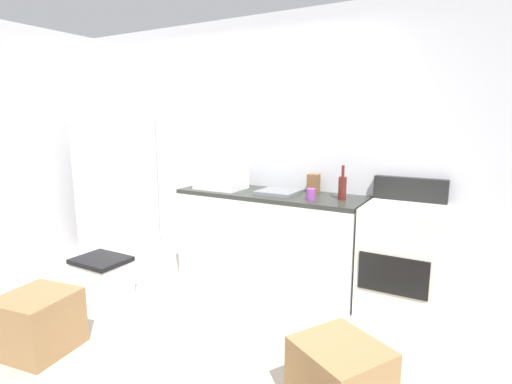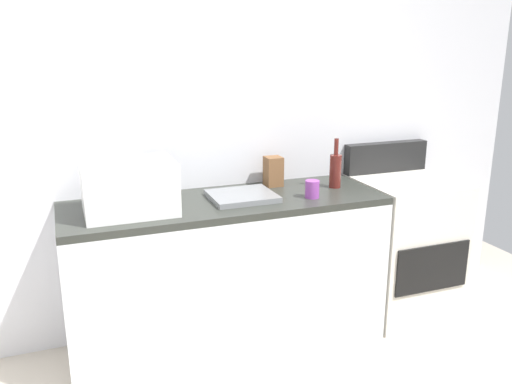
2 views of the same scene
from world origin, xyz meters
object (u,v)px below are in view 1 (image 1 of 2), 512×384
object	(u,v)px
knife_block	(313,184)
stove_oven	(400,258)
refrigerator	(116,179)
microwave	(221,175)
coffee_mug	(311,194)
wine_bottle	(342,187)
storage_bin	(102,278)
cardboard_box_large	(38,323)
cardboard_box_small	(340,380)

from	to	relation	value
knife_block	stove_oven	bearing A→B (deg)	-12.18
refrigerator	stove_oven	world-z (taller)	refrigerator
microwave	coffee_mug	bearing A→B (deg)	-4.71
stove_oven	knife_block	bearing A→B (deg)	167.82
microwave	wine_bottle	bearing A→B (deg)	3.21
refrigerator	stove_oven	bearing A→B (deg)	0.97
coffee_mug	stove_oven	bearing A→B (deg)	10.38
storage_bin	cardboard_box_large	bearing A→B (deg)	-69.58
stove_oven	microwave	world-z (taller)	microwave
microwave	coffee_mug	size ratio (longest dim) A/B	4.60
coffee_mug	cardboard_box_small	size ratio (longest dim) A/B	0.22
stove_oven	knife_block	world-z (taller)	stove_oven
stove_oven	coffee_mug	bearing A→B (deg)	-169.62
stove_oven	microwave	size ratio (longest dim) A/B	2.39
microwave	storage_bin	size ratio (longest dim) A/B	1.00
coffee_mug	storage_bin	bearing A→B (deg)	-149.53
refrigerator	microwave	xyz separation A→B (m)	(1.52, 0.00, 0.15)
stove_oven	storage_bin	size ratio (longest dim) A/B	2.39
wine_bottle	storage_bin	size ratio (longest dim) A/B	0.65
coffee_mug	storage_bin	world-z (taller)	coffee_mug
microwave	cardboard_box_large	size ratio (longest dim) A/B	1.03
refrigerator	storage_bin	xyz separation A→B (m)	(0.92, -1.02, -0.69)
microwave	cardboard_box_large	xyz separation A→B (m)	(-0.31, -1.80, -0.83)
coffee_mug	microwave	bearing A→B (deg)	175.29
stove_oven	cardboard_box_large	world-z (taller)	stove_oven
wine_bottle	coffee_mug	bearing A→B (deg)	-146.53
stove_oven	wine_bottle	world-z (taller)	wine_bottle
microwave	cardboard_box_small	size ratio (longest dim) A/B	1.02
microwave	knife_block	world-z (taller)	microwave
storage_bin	cardboard_box_small	bearing A→B (deg)	-8.34
microwave	storage_bin	bearing A→B (deg)	-120.22
stove_oven	storage_bin	distance (m)	2.59
refrigerator	cardboard_box_small	size ratio (longest dim) A/B	3.90
cardboard_box_small	cardboard_box_large	bearing A→B (deg)	-167.72
wine_bottle	knife_block	size ratio (longest dim) A/B	1.67
microwave	storage_bin	distance (m)	1.45
cardboard_box_large	storage_bin	distance (m)	0.83
stove_oven	cardboard_box_small	distance (m)	1.44
microwave	knife_block	distance (m)	0.93
knife_block	wine_bottle	bearing A→B (deg)	-26.96
wine_bottle	cardboard_box_large	size ratio (longest dim) A/B	0.67
coffee_mug	cardboard_box_small	bearing A→B (deg)	-61.24
microwave	coffee_mug	xyz separation A→B (m)	(1.00, -0.08, -0.09)
wine_bottle	refrigerator	bearing A→B (deg)	-178.55
cardboard_box_large	coffee_mug	bearing A→B (deg)	52.63
wine_bottle	knife_block	bearing A→B (deg)	153.04
coffee_mug	knife_block	distance (m)	0.34
storage_bin	microwave	bearing A→B (deg)	59.78
cardboard_box_small	storage_bin	bearing A→B (deg)	171.66
refrigerator	wine_bottle	world-z (taller)	refrigerator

